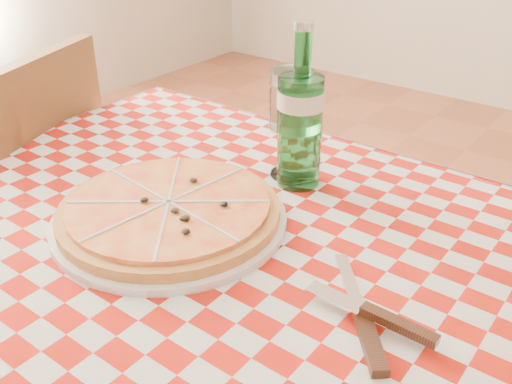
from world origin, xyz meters
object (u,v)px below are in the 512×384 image
Objects in this scene: water_bottle at (301,108)px; wine_glass at (290,125)px; pizza_plate at (169,210)px; chair_far at (27,207)px; dining_table at (243,295)px.

water_bottle is 1.45× the size of wine_glass.
pizza_plate is 1.30× the size of water_bottle.
chair_far is at bearing -167.40° from water_bottle.
water_bottle is (-0.05, 0.22, 0.25)m from dining_table.
water_bottle is at bearing 69.94° from pizza_plate.
chair_far is 0.67m from pizza_plate.
chair_far is 3.11× the size of water_bottle.
dining_table is 0.32m from wine_glass.
wine_glass is at bearing 77.33° from pizza_plate.
dining_table is 0.18m from pizza_plate.
chair_far reaches higher than pizza_plate.
pizza_plate is 1.88× the size of wine_glass.
water_bottle is at bearing 101.62° from dining_table.
chair_far is 2.40× the size of pizza_plate.
chair_far is (-0.75, 0.06, -0.13)m from dining_table.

